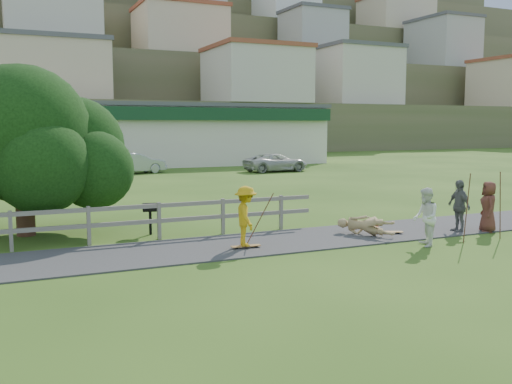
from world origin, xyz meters
TOP-DOWN VIEW (x-y plane):
  - ground at (0.00, 0.00)m, footprint 260.00×260.00m
  - path at (0.00, 1.50)m, footprint 34.00×3.00m
  - fence at (-4.62, 3.30)m, footprint 15.05×0.10m
  - strip_mall at (4.00, 34.94)m, footprint 32.50×10.75m
  - hillside at (0.00, 91.31)m, footprint 220.00×67.00m
  - skater_rider at (-0.22, 1.01)m, footprint 0.80×1.15m
  - skater_fallen at (3.78, 1.18)m, footprint 1.75×1.24m
  - spectator_a at (4.45, -0.67)m, footprint 0.92×0.99m
  - spectator_b at (6.81, 0.53)m, footprint 0.51×1.01m
  - spectator_c at (7.68, 0.18)m, footprint 0.84×0.93m
  - car_silver at (2.28, 26.29)m, footprint 4.58×2.57m
  - car_white at (11.98, 23.84)m, footprint 4.76×2.37m
  - tree at (-5.54, 5.55)m, footprint 6.61×6.61m
  - bbq at (-2.06, 4.12)m, footprint 0.50×0.42m
  - longboard_rider at (-0.22, 1.01)m, footprint 0.83×0.26m
  - longboard_fallen at (4.58, 1.08)m, footprint 0.84×0.53m
  - helmet at (4.38, 1.53)m, footprint 0.26×0.26m
  - pole_rider at (0.38, 1.41)m, footprint 0.03×0.03m
  - pole_spec_left at (5.82, -0.80)m, footprint 0.03×0.03m
  - pole_spec_right at (7.11, -0.79)m, footprint 0.03×0.03m

SIDE VIEW (x-z plane):
  - ground at x=0.00m, z-range 0.00..0.00m
  - path at x=0.00m, z-range 0.00..0.04m
  - longboard_rider at x=-0.22m, z-range 0.00..0.09m
  - longboard_fallen at x=4.58m, z-range 0.00..0.09m
  - helmet at x=4.38m, z-range 0.00..0.26m
  - skater_fallen at x=3.78m, z-range 0.00..0.65m
  - bbq at x=-2.06m, z-range 0.00..0.96m
  - car_white at x=11.98m, z-range 0.00..1.30m
  - car_silver at x=2.28m, z-range 0.00..1.43m
  - fence at x=-4.62m, z-range 0.17..1.27m
  - spectator_c at x=7.68m, z-range 0.00..1.60m
  - skater_rider at x=-0.22m, z-range 0.00..1.62m
  - spectator_a at x=4.45m, z-range 0.00..1.63m
  - spectator_b at x=6.81m, z-range 0.00..1.65m
  - pole_rider at x=0.38m, z-range 0.00..1.67m
  - pole_spec_left at x=5.82m, z-range 0.00..1.99m
  - pole_spec_right at x=7.11m, z-range 0.00..2.00m
  - tree at x=-5.54m, z-range 0.00..4.26m
  - strip_mall at x=4.00m, z-range 0.03..5.13m
  - hillside at x=0.00m, z-range -9.34..38.16m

